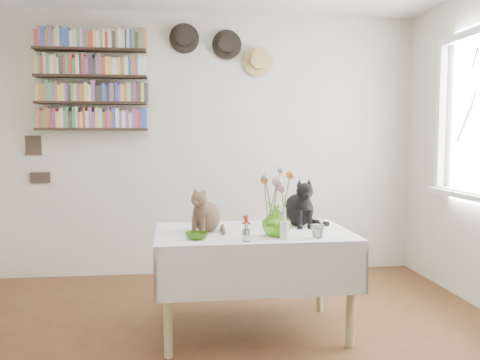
{
  "coord_description": "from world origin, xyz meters",
  "views": [
    {
      "loc": [
        -0.3,
        -2.66,
        1.32
      ],
      "look_at": [
        0.08,
        0.58,
        1.05
      ],
      "focal_mm": 38.0,
      "sensor_mm": 36.0,
      "label": 1
    }
  ],
  "objects": [
    {
      "name": "room",
      "position": [
        0.0,
        0.0,
        1.25
      ],
      "size": [
        4.08,
        4.58,
        2.58
      ],
      "color": "brown",
      "rests_on": "ground"
    },
    {
      "name": "dining_table",
      "position": [
        0.18,
        0.68,
        0.52
      ],
      "size": [
        1.31,
        0.86,
        0.7
      ],
      "color": "white",
      "rests_on": "room"
    },
    {
      "name": "tabby_cat",
      "position": [
        -0.13,
        0.7,
        0.85
      ],
      "size": [
        0.3,
        0.33,
        0.31
      ],
      "primitive_type": null,
      "rotation": [
        0.0,
        0.0,
        -0.5
      ],
      "color": "brown",
      "rests_on": "dining_table"
    },
    {
      "name": "black_cat",
      "position": [
        0.54,
        0.86,
        0.87
      ],
      "size": [
        0.26,
        0.32,
        0.35
      ],
      "primitive_type": null,
      "rotation": [
        0.0,
        0.0,
        0.1
      ],
      "color": "black",
      "rests_on": "dining_table"
    },
    {
      "name": "flower_vase",
      "position": [
        0.31,
        0.49,
        0.79
      ],
      "size": [
        0.24,
        0.24,
        0.2
      ],
      "primitive_type": "imported",
      "rotation": [
        0.0,
        0.0,
        0.33
      ],
      "color": "#8ED338",
      "rests_on": "dining_table"
    },
    {
      "name": "green_bowl",
      "position": [
        -0.2,
        0.44,
        0.72
      ],
      "size": [
        0.15,
        0.15,
        0.04
      ],
      "primitive_type": "imported",
      "rotation": [
        0.0,
        0.0,
        -0.06
      ],
      "color": "#8ED338",
      "rests_on": "dining_table"
    },
    {
      "name": "drinking_glass",
      "position": [
        0.55,
        0.4,
        0.74
      ],
      "size": [
        0.11,
        0.11,
        0.08
      ],
      "primitive_type": "imported",
      "rotation": [
        0.0,
        0.0,
        -0.26
      ],
      "color": "white",
      "rests_on": "dining_table"
    },
    {
      "name": "candlestick",
      "position": [
        0.34,
        0.39,
        0.76
      ],
      "size": [
        0.05,
        0.05,
        0.2
      ],
      "color": "white",
      "rests_on": "dining_table"
    },
    {
      "name": "berry_jar",
      "position": [
        0.09,
        0.34,
        0.78
      ],
      "size": [
        0.05,
        0.05,
        0.18
      ],
      "color": "white",
      "rests_on": "dining_table"
    },
    {
      "name": "porcelain_figurine",
      "position": [
        0.63,
        0.59,
        0.73
      ],
      "size": [
        0.04,
        0.04,
        0.08
      ],
      "color": "white",
      "rests_on": "dining_table"
    },
    {
      "name": "flower_bouquet",
      "position": [
        0.3,
        0.5,
        1.04
      ],
      "size": [
        0.17,
        0.12,
        0.39
      ],
      "color": "#4C7233",
      "rests_on": "flower_vase"
    },
    {
      "name": "bookshelf_unit",
      "position": [
        -1.1,
        2.16,
        1.84
      ],
      "size": [
        1.0,
        0.16,
        0.91
      ],
      "color": "black",
      "rests_on": "room"
    },
    {
      "name": "wall_hats",
      "position": [
        0.12,
        2.19,
        2.17
      ],
      "size": [
        0.98,
        0.09,
        0.48
      ],
      "color": "black",
      "rests_on": "room"
    },
    {
      "name": "wall_art_plaques",
      "position": [
        -1.63,
        2.23,
        1.12
      ],
      "size": [
        0.21,
        0.02,
        0.44
      ],
      "color": "#38281E",
      "rests_on": "room"
    }
  ]
}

